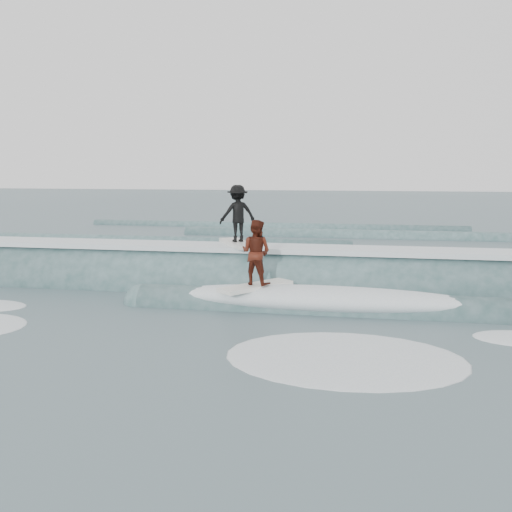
# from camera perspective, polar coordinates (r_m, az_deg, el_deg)

# --- Properties ---
(ground) EXTENTS (160.00, 160.00, 0.00)m
(ground) POSITION_cam_1_polar(r_m,az_deg,el_deg) (11.38, -3.84, -8.55)
(ground) COLOR #40565D
(ground) RESTS_ON ground
(breaking_wave) EXTENTS (21.97, 3.95, 2.35)m
(breaking_wave) POSITION_cam_1_polar(r_m,az_deg,el_deg) (15.87, 1.26, -3.41)
(breaking_wave) COLOR #325554
(breaking_wave) RESTS_ON ground
(surfer_black) EXTENTS (1.47, 2.01, 1.69)m
(surfer_black) POSITION_cam_1_polar(r_m,az_deg,el_deg) (16.01, -1.85, 3.98)
(surfer_black) COLOR silver
(surfer_black) RESTS_ON ground
(surfer_red) EXTENTS (1.68, 1.90, 1.68)m
(surfer_red) POSITION_cam_1_polar(r_m,az_deg,el_deg) (13.77, -0.00, -0.08)
(surfer_red) COLOR white
(surfer_red) RESTS_ON ground
(whitewater) EXTENTS (14.87, 7.63, 0.10)m
(whitewater) POSITION_cam_1_polar(r_m,az_deg,el_deg) (10.67, -0.21, -9.72)
(whitewater) COLOR white
(whitewater) RESTS_ON ground
(far_swells) EXTENTS (35.30, 8.65, 0.80)m
(far_swells) POSITION_cam_1_polar(r_m,az_deg,el_deg) (28.67, 2.22, 1.95)
(far_swells) COLOR #325554
(far_swells) RESTS_ON ground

